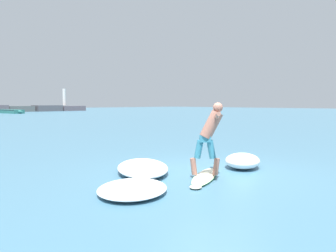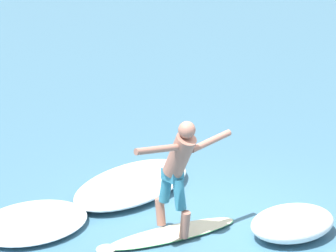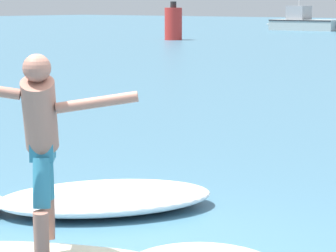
# 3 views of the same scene
# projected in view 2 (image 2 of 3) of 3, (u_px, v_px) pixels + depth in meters

# --- Properties ---
(ground_plane) EXTENTS (200.00, 200.00, 0.00)m
(ground_plane) POSITION_uv_depth(u_px,v_px,m) (212.00, 228.00, 11.39)
(ground_plane) COLOR #406E86
(surfboard) EXTENTS (2.05, 1.36, 0.22)m
(surfboard) POSITION_uv_depth(u_px,v_px,m) (170.00, 234.00, 11.12)
(surfboard) COLOR beige
(surfboard) RESTS_ON ground
(surfer) EXTENTS (1.29, 1.15, 1.71)m
(surfer) POSITION_uv_depth(u_px,v_px,m) (178.00, 167.00, 10.70)
(surfer) COLOR #9B6554
(surfer) RESTS_ON surfboard
(wave_foam_at_tail) EXTENTS (1.56, 1.43, 0.40)m
(wave_foam_at_tail) POSITION_uv_depth(u_px,v_px,m) (292.00, 223.00, 11.09)
(wave_foam_at_tail) COLOR white
(wave_foam_at_tail) RESTS_ON ground
(wave_foam_at_nose) EXTENTS (2.38, 2.60, 0.27)m
(wave_foam_at_nose) POSITION_uv_depth(u_px,v_px,m) (132.00, 184.00, 12.51)
(wave_foam_at_nose) COLOR white
(wave_foam_at_nose) RESTS_ON ground
(wave_foam_beside) EXTENTS (2.14, 2.10, 0.18)m
(wave_foam_beside) POSITION_uv_depth(u_px,v_px,m) (32.00, 222.00, 11.35)
(wave_foam_beside) COLOR white
(wave_foam_beside) RESTS_ON ground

